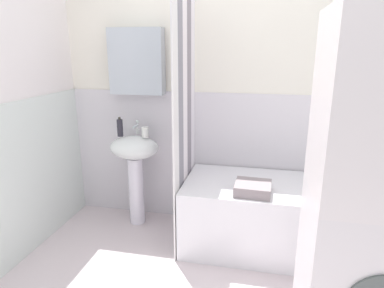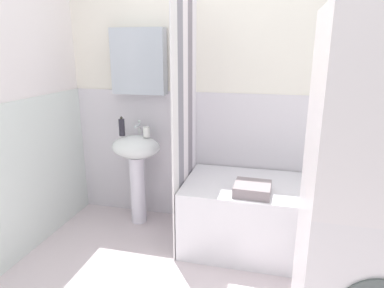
{
  "view_description": "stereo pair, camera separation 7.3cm",
  "coord_description": "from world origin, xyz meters",
  "px_view_note": "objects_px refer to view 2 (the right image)",
  "views": [
    {
      "loc": [
        0.21,
        -1.64,
        1.57
      ],
      "look_at": [
        -0.3,
        0.75,
        0.87
      ],
      "focal_mm": 31.5,
      "sensor_mm": 36.0,
      "label": 1
    },
    {
      "loc": [
        0.29,
        -1.62,
        1.57
      ],
      "look_at": [
        -0.3,
        0.75,
        0.87
      ],
      "focal_mm": 31.5,
      "sensor_mm": 36.0,
      "label": 2
    }
  ],
  "objects_px": {
    "toothbrush_cup": "(147,132)",
    "towel_folded": "(252,189)",
    "sink": "(136,160)",
    "washer_dryer_stack": "(375,200)",
    "conditioner_bottle": "(349,167)",
    "shampoo_bottle": "(331,169)",
    "soap_dispenser": "(122,127)",
    "bathtub": "(279,218)",
    "body_wash_bottle": "(366,171)"
  },
  "relations": [
    {
      "from": "sink",
      "to": "washer_dryer_stack",
      "type": "xyz_separation_m",
      "value": [
        1.66,
        -1.02,
        0.27
      ]
    },
    {
      "from": "sink",
      "to": "towel_folded",
      "type": "distance_m",
      "value": 1.11
    },
    {
      "from": "toothbrush_cup",
      "to": "bathtub",
      "type": "distance_m",
      "value": 1.31
    },
    {
      "from": "soap_dispenser",
      "to": "towel_folded",
      "type": "xyz_separation_m",
      "value": [
        1.17,
        -0.34,
        -0.32
      ]
    },
    {
      "from": "bathtub",
      "to": "shampoo_bottle",
      "type": "bearing_deg",
      "value": 35.79
    },
    {
      "from": "washer_dryer_stack",
      "to": "sink",
      "type": "bearing_deg",
      "value": 148.4
    },
    {
      "from": "body_wash_bottle",
      "to": "washer_dryer_stack",
      "type": "bearing_deg",
      "value": -102.29
    },
    {
      "from": "bathtub",
      "to": "shampoo_bottle",
      "type": "relative_size",
      "value": 9.59
    },
    {
      "from": "soap_dispenser",
      "to": "conditioner_bottle",
      "type": "relative_size",
      "value": 0.79
    },
    {
      "from": "bathtub",
      "to": "shampoo_bottle",
      "type": "xyz_separation_m",
      "value": [
        0.39,
        0.28,
        0.35
      ]
    },
    {
      "from": "towel_folded",
      "to": "washer_dryer_stack",
      "type": "xyz_separation_m",
      "value": [
        0.61,
        -0.66,
        0.29
      ]
    },
    {
      "from": "conditioner_bottle",
      "to": "towel_folded",
      "type": "distance_m",
      "value": 0.88
    },
    {
      "from": "toothbrush_cup",
      "to": "towel_folded",
      "type": "relative_size",
      "value": 0.34
    },
    {
      "from": "toothbrush_cup",
      "to": "shampoo_bottle",
      "type": "height_order",
      "value": "toothbrush_cup"
    },
    {
      "from": "shampoo_bottle",
      "to": "washer_dryer_stack",
      "type": "distance_m",
      "value": 1.17
    },
    {
      "from": "sink",
      "to": "soap_dispenser",
      "type": "xyz_separation_m",
      "value": [
        -0.12,
        -0.01,
        0.3
      ]
    },
    {
      "from": "conditioner_bottle",
      "to": "towel_folded",
      "type": "relative_size",
      "value": 0.84
    },
    {
      "from": "body_wash_bottle",
      "to": "shampoo_bottle",
      "type": "xyz_separation_m",
      "value": [
        -0.26,
        0.02,
        -0.01
      ]
    },
    {
      "from": "shampoo_bottle",
      "to": "body_wash_bottle",
      "type": "bearing_deg",
      "value": -3.75
    },
    {
      "from": "washer_dryer_stack",
      "to": "soap_dispenser",
      "type": "bearing_deg",
      "value": 150.46
    },
    {
      "from": "toothbrush_cup",
      "to": "shampoo_bottle",
      "type": "xyz_separation_m",
      "value": [
        1.54,
        0.12,
        -0.25
      ]
    },
    {
      "from": "towel_folded",
      "to": "washer_dryer_stack",
      "type": "bearing_deg",
      "value": -47.46
    },
    {
      "from": "sink",
      "to": "body_wash_bottle",
      "type": "distance_m",
      "value": 1.91
    },
    {
      "from": "sink",
      "to": "shampoo_bottle",
      "type": "distance_m",
      "value": 1.65
    },
    {
      "from": "conditioner_bottle",
      "to": "washer_dryer_stack",
      "type": "relative_size",
      "value": 0.12
    },
    {
      "from": "bathtub",
      "to": "towel_folded",
      "type": "relative_size",
      "value": 5.78
    },
    {
      "from": "soap_dispenser",
      "to": "bathtub",
      "type": "relative_size",
      "value": 0.11
    },
    {
      "from": "bathtub",
      "to": "sink",
      "type": "bearing_deg",
      "value": 172.71
    },
    {
      "from": "toothbrush_cup",
      "to": "shampoo_bottle",
      "type": "relative_size",
      "value": 0.57
    },
    {
      "from": "towel_folded",
      "to": "washer_dryer_stack",
      "type": "distance_m",
      "value": 0.94
    },
    {
      "from": "soap_dispenser",
      "to": "towel_folded",
      "type": "bearing_deg",
      "value": -16.43
    },
    {
      "from": "toothbrush_cup",
      "to": "bathtub",
      "type": "xyz_separation_m",
      "value": [
        1.15,
        -0.16,
        -0.6
      ]
    },
    {
      "from": "conditioner_bottle",
      "to": "soap_dispenser",
      "type": "bearing_deg",
      "value": -175.76
    },
    {
      "from": "soap_dispenser",
      "to": "washer_dryer_stack",
      "type": "height_order",
      "value": "washer_dryer_stack"
    },
    {
      "from": "sink",
      "to": "body_wash_bottle",
      "type": "xyz_separation_m",
      "value": [
        1.9,
        0.1,
        0.02
      ]
    },
    {
      "from": "body_wash_bottle",
      "to": "towel_folded",
      "type": "relative_size",
      "value": 0.68
    },
    {
      "from": "conditioner_bottle",
      "to": "shampoo_bottle",
      "type": "height_order",
      "value": "conditioner_bottle"
    },
    {
      "from": "soap_dispenser",
      "to": "toothbrush_cup",
      "type": "relative_size",
      "value": 1.94
    },
    {
      "from": "toothbrush_cup",
      "to": "body_wash_bottle",
      "type": "distance_m",
      "value": 1.82
    },
    {
      "from": "soap_dispenser",
      "to": "shampoo_bottle",
      "type": "distance_m",
      "value": 1.79
    },
    {
      "from": "conditioner_bottle",
      "to": "washer_dryer_stack",
      "type": "distance_m",
      "value": 1.18
    },
    {
      "from": "toothbrush_cup",
      "to": "towel_folded",
      "type": "height_order",
      "value": "toothbrush_cup"
    },
    {
      "from": "conditioner_bottle",
      "to": "washer_dryer_stack",
      "type": "height_order",
      "value": "washer_dryer_stack"
    },
    {
      "from": "conditioner_bottle",
      "to": "shampoo_bottle",
      "type": "bearing_deg",
      "value": -177.48
    },
    {
      "from": "sink",
      "to": "shampoo_bottle",
      "type": "bearing_deg",
      "value": 4.2
    },
    {
      "from": "toothbrush_cup",
      "to": "body_wash_bottle",
      "type": "height_order",
      "value": "toothbrush_cup"
    },
    {
      "from": "soap_dispenser",
      "to": "sink",
      "type": "bearing_deg",
      "value": 6.87
    },
    {
      "from": "conditioner_bottle",
      "to": "towel_folded",
      "type": "xyz_separation_m",
      "value": [
        -0.73,
        -0.49,
        -0.06
      ]
    },
    {
      "from": "toothbrush_cup",
      "to": "body_wash_bottle",
      "type": "relative_size",
      "value": 0.5
    },
    {
      "from": "sink",
      "to": "body_wash_bottle",
      "type": "relative_size",
      "value": 4.69
    }
  ]
}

